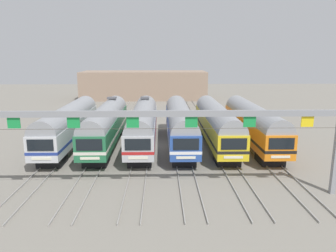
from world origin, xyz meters
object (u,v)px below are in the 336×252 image
at_px(commuter_train_green, 106,123).
at_px(commuter_train_blue, 180,123).
at_px(commuter_train_silver, 69,124).
at_px(commuter_train_orange, 253,123).
at_px(commuter_train_yellow, 217,123).
at_px(catenary_gantry, 162,126).
at_px(commuter_train_stainless, 143,123).

relative_size(commuter_train_green, commuter_train_blue, 1.00).
bearing_deg(commuter_train_silver, commuter_train_orange, 0.00).
relative_size(commuter_train_silver, commuter_train_yellow, 1.00).
xyz_separation_m(commuter_train_silver, catenary_gantry, (10.56, -13.49, 2.68)).
xyz_separation_m(commuter_train_silver, commuter_train_yellow, (16.90, 0.00, 0.00)).
relative_size(commuter_train_silver, commuter_train_green, 1.00).
xyz_separation_m(commuter_train_stainless, commuter_train_orange, (12.67, -0.00, -0.00)).
xyz_separation_m(commuter_train_yellow, catenary_gantry, (-6.34, -13.49, 2.68)).
distance_m(commuter_train_stainless, commuter_train_yellow, 8.45).
bearing_deg(catenary_gantry, commuter_train_silver, 128.05).
distance_m(commuter_train_silver, commuter_train_orange, 21.12).
height_order(commuter_train_green, commuter_train_blue, commuter_train_green).
distance_m(commuter_train_blue, catenary_gantry, 13.92).
xyz_separation_m(commuter_train_silver, commuter_train_green, (4.22, 0.00, 0.00)).
xyz_separation_m(commuter_train_orange, catenary_gantry, (-10.56, -13.49, 2.68)).
bearing_deg(commuter_train_blue, commuter_train_green, 179.97).
bearing_deg(commuter_train_orange, commuter_train_green, 179.99).
height_order(commuter_train_blue, commuter_train_yellow, same).
relative_size(commuter_train_stainless, catenary_gantry, 0.69).
height_order(commuter_train_silver, commuter_train_yellow, same).
xyz_separation_m(commuter_train_stainless, commuter_train_yellow, (8.45, -0.00, -0.00)).
bearing_deg(commuter_train_stainless, catenary_gantry, -81.11).
relative_size(commuter_train_stainless, commuter_train_orange, 1.00).
height_order(commuter_train_silver, catenary_gantry, catenary_gantry).
distance_m(commuter_train_yellow, catenary_gantry, 15.15).
xyz_separation_m(commuter_train_silver, commuter_train_orange, (21.12, 0.00, 0.00)).
bearing_deg(commuter_train_blue, catenary_gantry, -98.90).
distance_m(commuter_train_blue, commuter_train_orange, 8.45).
relative_size(commuter_train_stainless, commuter_train_yellow, 1.00).
relative_size(commuter_train_silver, commuter_train_stainless, 1.00).
distance_m(commuter_train_green, commuter_train_stainless, 4.22).
height_order(commuter_train_stainless, catenary_gantry, catenary_gantry).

